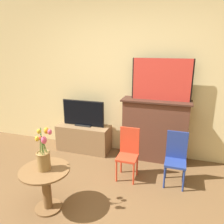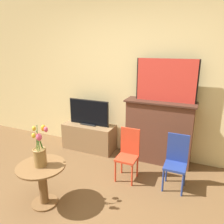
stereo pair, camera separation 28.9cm
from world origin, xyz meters
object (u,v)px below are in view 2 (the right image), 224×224
at_px(chair_blue, 176,159).
at_px(vase_tulips, 40,153).
at_px(painting, 166,80).
at_px(chair_red, 128,152).
at_px(tv_monitor, 89,113).

height_order(chair_blue, vase_tulips, vase_tulips).
distance_m(painting, vase_tulips, 2.00).
bearing_deg(chair_blue, chair_red, -175.58).
distance_m(painting, chair_red, 1.18).
distance_m(chair_red, vase_tulips, 1.20).
bearing_deg(chair_red, chair_blue, 4.42).
xyz_separation_m(painting, tv_monitor, (-1.29, -0.06, -0.64)).
height_order(painting, tv_monitor, painting).
height_order(painting, chair_blue, painting).
relative_size(chair_blue, vase_tulips, 1.42).
bearing_deg(tv_monitor, painting, 2.54).
bearing_deg(chair_red, vase_tulips, -127.95).
height_order(painting, chair_red, painting).
height_order(tv_monitor, chair_red, tv_monitor).
bearing_deg(tv_monitor, chair_blue, -18.78).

